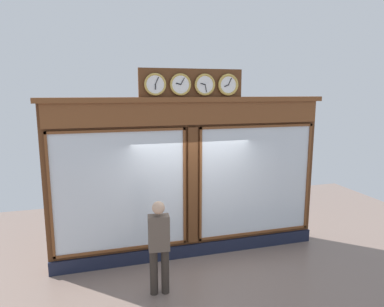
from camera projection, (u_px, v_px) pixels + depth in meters
shop_facade at (190, 177)px, 7.29m from camera, size 5.90×0.42×3.96m
pedestrian at (159, 244)px, 5.94m from camera, size 0.38×0.25×1.69m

